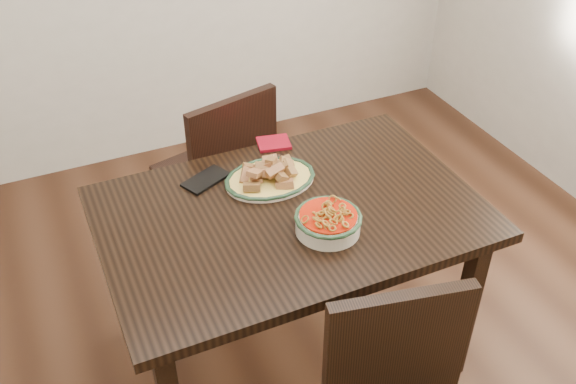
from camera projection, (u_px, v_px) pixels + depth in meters
name	position (u px, v px, depth m)	size (l,w,h in m)	color
floor	(313.00, 346.00, 2.67)	(3.50, 3.50, 0.00)	#341C10
dining_table	(290.00, 229.00, 2.25)	(1.29, 0.86, 0.75)	black
chair_far	(222.00, 169.00, 2.83)	(0.51, 0.51, 0.89)	black
fish_plate	(270.00, 171.00, 2.30)	(0.33, 0.26, 0.11)	silver
noodle_bowl	(328.00, 220.00, 2.08)	(0.22, 0.22, 0.08)	beige
smartphone	(206.00, 180.00, 2.33)	(0.17, 0.09, 0.01)	black
napkin	(274.00, 143.00, 2.52)	(0.13, 0.10, 0.01)	maroon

